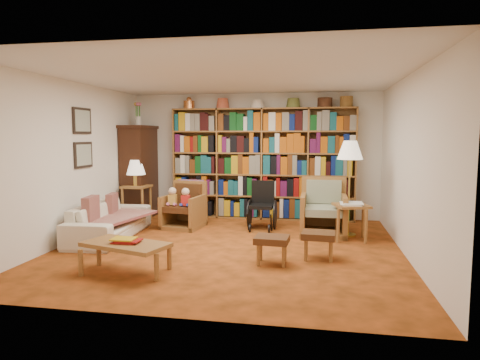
% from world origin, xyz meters
% --- Properties ---
extents(floor, '(5.00, 5.00, 0.00)m').
position_xyz_m(floor, '(0.00, 0.00, 0.00)').
color(floor, '#BC531C').
rests_on(floor, ground).
extents(ceiling, '(5.00, 5.00, 0.00)m').
position_xyz_m(ceiling, '(0.00, 0.00, 2.50)').
color(ceiling, silver).
rests_on(ceiling, wall_back).
extents(wall_back, '(5.00, 0.00, 5.00)m').
position_xyz_m(wall_back, '(0.00, 2.50, 1.25)').
color(wall_back, white).
rests_on(wall_back, floor).
extents(wall_front, '(5.00, 0.00, 5.00)m').
position_xyz_m(wall_front, '(0.00, -2.50, 1.25)').
color(wall_front, white).
rests_on(wall_front, floor).
extents(wall_left, '(0.00, 5.00, 5.00)m').
position_xyz_m(wall_left, '(-2.50, 0.00, 1.25)').
color(wall_left, white).
rests_on(wall_left, floor).
extents(wall_right, '(0.00, 5.00, 5.00)m').
position_xyz_m(wall_right, '(2.50, 0.00, 1.25)').
color(wall_right, white).
rests_on(wall_right, floor).
extents(bookshelf, '(3.60, 0.30, 2.42)m').
position_xyz_m(bookshelf, '(0.20, 2.33, 1.17)').
color(bookshelf, '#A26D32').
rests_on(bookshelf, floor).
extents(curio_cabinet, '(0.50, 0.95, 2.40)m').
position_xyz_m(curio_cabinet, '(-2.25, 2.00, 0.95)').
color(curio_cabinet, '#3A1D0F').
rests_on(curio_cabinet, floor).
extents(framed_pictures, '(0.03, 0.52, 0.97)m').
position_xyz_m(framed_pictures, '(-2.48, 0.30, 1.62)').
color(framed_pictures, black).
rests_on(framed_pictures, wall_left).
extents(sofa, '(1.99, 0.89, 0.57)m').
position_xyz_m(sofa, '(-2.05, 0.30, 0.28)').
color(sofa, beige).
rests_on(sofa, floor).
extents(sofa_throw, '(1.05, 1.61, 0.04)m').
position_xyz_m(sofa_throw, '(-2.00, 0.30, 0.30)').
color(sofa_throw, beige).
rests_on(sofa_throw, sofa).
extents(cushion_left, '(0.18, 0.38, 0.36)m').
position_xyz_m(cushion_left, '(-2.18, 0.65, 0.45)').
color(cushion_left, maroon).
rests_on(cushion_left, sofa).
extents(cushion_right, '(0.18, 0.43, 0.41)m').
position_xyz_m(cushion_right, '(-2.18, -0.05, 0.45)').
color(cushion_right, maroon).
rests_on(cushion_right, sofa).
extents(side_table_lamp, '(0.51, 0.51, 0.70)m').
position_xyz_m(side_table_lamp, '(-2.15, 1.60, 0.53)').
color(side_table_lamp, '#A26D32').
rests_on(side_table_lamp, floor).
extents(table_lamp, '(0.36, 0.36, 0.49)m').
position_xyz_m(table_lamp, '(-2.15, 1.60, 1.04)').
color(table_lamp, gold).
rests_on(table_lamp, side_table_lamp).
extents(armchair_leather, '(0.76, 0.79, 0.84)m').
position_xyz_m(armchair_leather, '(-1.09, 1.31, 0.35)').
color(armchair_leather, '#A26D32').
rests_on(armchair_leather, floor).
extents(armchair_sage, '(0.77, 0.80, 0.95)m').
position_xyz_m(armchair_sage, '(1.39, 1.20, 0.36)').
color(armchair_sage, '#A26D32').
rests_on(armchair_sage, floor).
extents(wheelchair, '(0.49, 0.68, 0.85)m').
position_xyz_m(wheelchair, '(0.32, 1.41, 0.39)').
color(wheelchair, black).
rests_on(wheelchair, floor).
extents(floor_lamp, '(0.42, 0.42, 1.58)m').
position_xyz_m(floor_lamp, '(1.80, 1.11, 1.36)').
color(floor_lamp, gold).
rests_on(floor_lamp, floor).
extents(side_table_papers, '(0.61, 0.61, 0.61)m').
position_xyz_m(side_table_papers, '(1.82, 0.80, 0.48)').
color(side_table_papers, '#A26D32').
rests_on(side_table_papers, floor).
extents(footstool_a, '(0.45, 0.39, 0.37)m').
position_xyz_m(footstool_a, '(0.71, -0.68, 0.30)').
color(footstool_a, '#553216').
rests_on(footstool_a, floor).
extents(footstool_b, '(0.47, 0.40, 0.37)m').
position_xyz_m(footstool_b, '(1.31, -0.36, 0.30)').
color(footstool_b, '#553216').
rests_on(footstool_b, floor).
extents(coffee_table, '(1.15, 0.80, 0.43)m').
position_xyz_m(coffee_table, '(-1.00, -1.36, 0.33)').
color(coffee_table, '#A26D32').
rests_on(coffee_table, floor).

